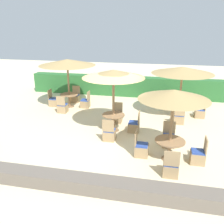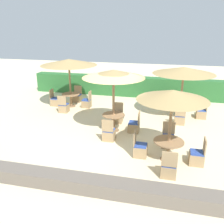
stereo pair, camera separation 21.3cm
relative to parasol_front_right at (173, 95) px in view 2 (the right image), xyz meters
name	(u,v)px [view 2 (the right image)]	position (x,y,z in m)	size (l,w,h in m)	color
ground_plane	(109,137)	(-2.38, 1.25, -2.29)	(40.00, 40.00, 0.00)	beige
hedge_row	(133,86)	(-2.38, 7.62, -1.67)	(13.00, 0.70, 1.24)	#2D6B33
stone_border	(79,183)	(-2.38, -2.21, -2.09)	(10.00, 0.56, 0.40)	#6B6056
parasol_front_right	(173,95)	(0.00, 0.00, 0.00)	(2.29, 2.29, 2.47)	#93704C
round_table_front_right	(168,145)	(0.00, 0.00, -1.74)	(1.01, 1.01, 0.71)	#93704C
patio_chair_front_right_north	(168,140)	(-0.02, 1.00, -2.03)	(0.46, 0.46, 0.93)	tan
patio_chair_front_right_south	(169,169)	(0.05, -0.99, -2.03)	(0.46, 0.46, 0.93)	tan
patio_chair_front_right_east	(197,157)	(0.95, -0.05, -2.03)	(0.46, 0.46, 0.93)	tan
patio_chair_front_right_west	(140,149)	(-0.95, 0.04, -2.03)	(0.46, 0.46, 0.93)	tan
parasol_back_right	(184,71)	(0.49, 4.43, 0.02)	(2.94, 2.94, 2.48)	#93704C
round_table_back_right	(180,105)	(0.49, 4.43, -1.70)	(1.09, 1.09, 0.75)	#93704C
patio_chair_back_right_south	(180,119)	(0.46, 3.42, -2.03)	(0.46, 0.46, 0.93)	tan
patio_chair_back_right_north	(179,105)	(0.45, 5.49, -2.03)	(0.46, 0.46, 0.93)	tan
patio_chair_back_right_east	(201,113)	(1.52, 4.44, -2.03)	(0.46, 0.46, 0.93)	tan
parasol_center	(114,74)	(-2.35, 1.99, 0.19)	(2.57, 2.57, 2.66)	#93704C
round_table_center	(113,118)	(-2.35, 1.99, -1.73)	(0.96, 0.96, 0.74)	#93704C
patio_chair_center_north	(117,117)	(-2.38, 2.95, -2.03)	(0.46, 0.46, 0.93)	tan
patio_chair_center_south	(109,134)	(-2.32, 1.03, -2.03)	(0.46, 0.46, 0.93)	tan
patio_chair_center_east	(134,126)	(-1.46, 2.05, -2.03)	(0.46, 0.46, 0.93)	tan
parasol_back_left	(69,62)	(-5.41, 4.71, 0.17)	(3.00, 3.00, 2.63)	#93704C
round_table_back_left	(71,97)	(-5.41, 4.71, -1.74)	(0.98, 0.98, 0.72)	#93704C
patio_chair_back_left_north	(77,97)	(-5.40, 5.63, -2.03)	(0.46, 0.46, 0.93)	tan
patio_chair_back_left_south	(64,107)	(-5.41, 3.71, -2.03)	(0.46, 0.46, 0.93)	tan
patio_chair_back_left_east	(87,103)	(-4.50, 4.75, -2.03)	(0.46, 0.46, 0.93)	tan
patio_chair_back_left_west	(55,101)	(-6.34, 4.65, -2.03)	(0.46, 0.46, 0.93)	tan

